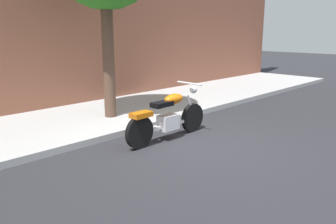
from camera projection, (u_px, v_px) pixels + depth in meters
ground_plane at (195, 144)px, 7.08m from camera, size 60.00×60.00×0.00m
sidewalk at (107, 115)px, 9.14m from camera, size 21.83×3.22×0.14m
motorcycle at (168, 117)px, 7.26m from camera, size 2.28×0.70×1.16m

